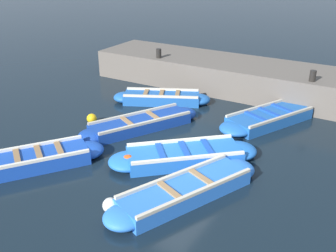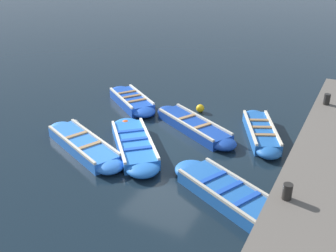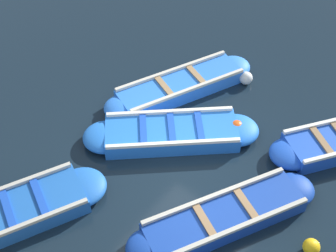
{
  "view_description": "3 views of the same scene",
  "coord_description": "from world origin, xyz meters",
  "px_view_note": "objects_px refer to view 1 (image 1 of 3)",
  "views": [
    {
      "loc": [
        8.24,
        4.99,
        4.9
      ],
      "look_at": [
        -0.62,
        -0.25,
        0.23
      ],
      "focal_mm": 42.0,
      "sensor_mm": 36.0,
      "label": 1
    },
    {
      "loc": [
        -5.24,
        9.86,
        5.92
      ],
      "look_at": [
        -0.05,
        -0.03,
        0.53
      ],
      "focal_mm": 42.0,
      "sensor_mm": 36.0,
      "label": 2
    },
    {
      "loc": [
        -4.88,
        -3.21,
        7.43
      ],
      "look_at": [
        0.47,
        0.93,
        0.52
      ],
      "focal_mm": 50.0,
      "sensor_mm": 36.0,
      "label": 3
    }
  ],
  "objects_px": {
    "boat_end_of_row": "(162,98)",
    "bollard_mid_north": "(313,76)",
    "boat_alongside": "(141,124)",
    "buoy_yellow_far": "(110,205)",
    "boat_inner_gap": "(39,159)",
    "boat_outer_right": "(184,156)",
    "buoy_orange_near": "(92,119)",
    "boat_broadside": "(186,191)",
    "boat_bow_out": "(269,118)",
    "buoy_white_drifting": "(128,162)",
    "bollard_north": "(159,53)"
  },
  "relations": [
    {
      "from": "boat_end_of_row",
      "to": "bollard_mid_north",
      "type": "distance_m",
      "value": 4.97
    },
    {
      "from": "boat_alongside",
      "to": "buoy_yellow_far",
      "type": "relative_size",
      "value": 11.7
    },
    {
      "from": "boat_inner_gap",
      "to": "bollard_mid_north",
      "type": "distance_m",
      "value": 8.53
    },
    {
      "from": "boat_outer_right",
      "to": "buoy_orange_near",
      "type": "bearing_deg",
      "value": -100.5
    },
    {
      "from": "boat_outer_right",
      "to": "boat_broadside",
      "type": "height_order",
      "value": "boat_broadside"
    },
    {
      "from": "boat_bow_out",
      "to": "boat_alongside",
      "type": "bearing_deg",
      "value": -53.07
    },
    {
      "from": "boat_alongside",
      "to": "buoy_yellow_far",
      "type": "distance_m",
      "value": 4.06
    },
    {
      "from": "buoy_white_drifting",
      "to": "boat_end_of_row",
      "type": "bearing_deg",
      "value": -158.95
    },
    {
      "from": "boat_bow_out",
      "to": "bollard_mid_north",
      "type": "distance_m",
      "value": 2.0
    },
    {
      "from": "buoy_white_drifting",
      "to": "boat_inner_gap",
      "type": "bearing_deg",
      "value": -62.68
    },
    {
      "from": "bollard_north",
      "to": "bollard_mid_north",
      "type": "distance_m",
      "value": 5.71
    },
    {
      "from": "bollard_mid_north",
      "to": "bollard_north",
      "type": "bearing_deg",
      "value": -90.0
    },
    {
      "from": "boat_inner_gap",
      "to": "bollard_mid_north",
      "type": "xyz_separation_m",
      "value": [
        -6.92,
        4.87,
        1.05
      ]
    },
    {
      "from": "boat_alongside",
      "to": "buoy_white_drifting",
      "type": "xyz_separation_m",
      "value": [
        2.06,
        1.03,
        0.01
      ]
    },
    {
      "from": "boat_alongside",
      "to": "buoy_orange_near",
      "type": "height_order",
      "value": "boat_alongside"
    },
    {
      "from": "boat_bow_out",
      "to": "buoy_white_drifting",
      "type": "relative_size",
      "value": 10.63
    },
    {
      "from": "boat_bow_out",
      "to": "buoy_white_drifting",
      "type": "xyz_separation_m",
      "value": [
        4.43,
        -2.12,
        0.01
      ]
    },
    {
      "from": "boat_inner_gap",
      "to": "buoy_orange_near",
      "type": "relative_size",
      "value": 10.28
    },
    {
      "from": "boat_inner_gap",
      "to": "bollard_north",
      "type": "height_order",
      "value": "bollard_north"
    },
    {
      "from": "boat_end_of_row",
      "to": "buoy_orange_near",
      "type": "height_order",
      "value": "boat_end_of_row"
    },
    {
      "from": "bollard_north",
      "to": "buoy_white_drifting",
      "type": "height_order",
      "value": "bollard_north"
    },
    {
      "from": "boat_alongside",
      "to": "boat_bow_out",
      "type": "distance_m",
      "value": 3.94
    },
    {
      "from": "buoy_orange_near",
      "to": "buoy_yellow_far",
      "type": "xyz_separation_m",
      "value": [
        3.24,
        3.27,
        0.01
      ]
    },
    {
      "from": "boat_end_of_row",
      "to": "bollard_mid_north",
      "type": "relative_size",
      "value": 9.55
    },
    {
      "from": "boat_inner_gap",
      "to": "buoy_white_drifting",
      "type": "relative_size",
      "value": 8.77
    },
    {
      "from": "boat_bow_out",
      "to": "boat_broadside",
      "type": "bearing_deg",
      "value": -3.89
    },
    {
      "from": "boat_bow_out",
      "to": "bollard_north",
      "type": "height_order",
      "value": "bollard_north"
    },
    {
      "from": "boat_alongside",
      "to": "buoy_white_drifting",
      "type": "distance_m",
      "value": 2.3
    },
    {
      "from": "bollard_mid_north",
      "to": "boat_bow_out",
      "type": "bearing_deg",
      "value": -28.54
    },
    {
      "from": "boat_alongside",
      "to": "boat_end_of_row",
      "type": "xyz_separation_m",
      "value": [
        -2.14,
        -0.59,
        0.01
      ]
    },
    {
      "from": "boat_outer_right",
      "to": "bollard_mid_north",
      "type": "relative_size",
      "value": 9.84
    },
    {
      "from": "boat_outer_right",
      "to": "buoy_orange_near",
      "type": "relative_size",
      "value": 11.32
    },
    {
      "from": "boat_outer_right",
      "to": "bollard_mid_north",
      "type": "xyz_separation_m",
      "value": [
        -4.93,
        1.91,
        1.06
      ]
    },
    {
      "from": "boat_alongside",
      "to": "buoy_orange_near",
      "type": "relative_size",
      "value": 12.36
    },
    {
      "from": "boat_inner_gap",
      "to": "boat_end_of_row",
      "type": "height_order",
      "value": "boat_inner_gap"
    },
    {
      "from": "boat_end_of_row",
      "to": "buoy_yellow_far",
      "type": "xyz_separation_m",
      "value": [
        5.8,
        2.34,
        -0.01
      ]
    },
    {
      "from": "bollard_north",
      "to": "bollard_mid_north",
      "type": "xyz_separation_m",
      "value": [
        0.0,
        5.71,
        0.0
      ]
    },
    {
      "from": "boat_outer_right",
      "to": "boat_inner_gap",
      "type": "distance_m",
      "value": 3.57
    },
    {
      "from": "boat_outer_right",
      "to": "buoy_white_drifting",
      "type": "xyz_separation_m",
      "value": [
        0.98,
        -1.02,
        0.01
      ]
    },
    {
      "from": "boat_outer_right",
      "to": "buoy_yellow_far",
      "type": "distance_m",
      "value": 2.6
    },
    {
      "from": "boat_outer_right",
      "to": "boat_bow_out",
      "type": "relative_size",
      "value": 0.91
    },
    {
      "from": "boat_inner_gap",
      "to": "buoy_orange_near",
      "type": "height_order",
      "value": "boat_inner_gap"
    },
    {
      "from": "boat_inner_gap",
      "to": "boat_alongside",
      "type": "bearing_deg",
      "value": 163.39
    },
    {
      "from": "boat_inner_gap",
      "to": "boat_broadside",
      "type": "bearing_deg",
      "value": 99.59
    },
    {
      "from": "buoy_orange_near",
      "to": "boat_bow_out",
      "type": "bearing_deg",
      "value": 120.79
    },
    {
      "from": "boat_broadside",
      "to": "buoy_white_drifting",
      "type": "distance_m",
      "value": 1.83
    },
    {
      "from": "boat_inner_gap",
      "to": "boat_bow_out",
      "type": "xyz_separation_m",
      "value": [
        -5.43,
        4.06,
        -0.01
      ]
    },
    {
      "from": "boat_bow_out",
      "to": "buoy_orange_near",
      "type": "xyz_separation_m",
      "value": [
        2.78,
        -4.67,
        -0.02
      ]
    },
    {
      "from": "boat_inner_gap",
      "to": "boat_broadside",
      "type": "distance_m",
      "value": 3.79
    },
    {
      "from": "boat_inner_gap",
      "to": "boat_broadside",
      "type": "relative_size",
      "value": 0.81
    }
  ]
}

